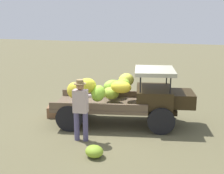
{
  "coord_description": "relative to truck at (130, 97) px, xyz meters",
  "views": [
    {
      "loc": [
        2.8,
        -8.64,
        3.48
      ],
      "look_at": [
        0.08,
        0.13,
        1.24
      ],
      "focal_mm": 46.94,
      "sensor_mm": 36.0,
      "label": 1
    }
  ],
  "objects": [
    {
      "name": "truck",
      "position": [
        0.0,
        0.0,
        0.0
      ],
      "size": [
        4.64,
        2.48,
        1.85
      ],
      "rotation": [
        0.0,
        0.0,
        0.21
      ],
      "color": "#2F2311",
      "rests_on": "ground"
    },
    {
      "name": "ground_plane",
      "position": [
        -0.64,
        -0.24,
        -0.93
      ],
      "size": [
        60.0,
        60.0,
        0.0
      ],
      "primitive_type": "plane",
      "color": "brown"
    },
    {
      "name": "farmer",
      "position": [
        -0.99,
        -1.67,
        0.09
      ],
      "size": [
        0.52,
        0.47,
        1.78
      ],
      "rotation": [
        0.0,
        0.0,
        1.67
      ],
      "color": "#544D77",
      "rests_on": "ground"
    },
    {
      "name": "loose_banana_bunch",
      "position": [
        -0.28,
        -2.53,
        -0.78
      ],
      "size": [
        0.64,
        0.61,
        0.31
      ],
      "primitive_type": "ellipsoid",
      "rotation": [
        0.0,
        0.01,
        2.65
      ],
      "color": "#8BB12E",
      "rests_on": "ground"
    },
    {
      "name": "wooden_crate",
      "position": [
        -2.69,
        -0.07,
        -0.74
      ],
      "size": [
        0.64,
        0.59,
        0.37
      ],
      "primitive_type": "cube",
      "rotation": [
        0.0,
        0.0,
        0.37
      ],
      "color": "brown",
      "rests_on": "ground"
    }
  ]
}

